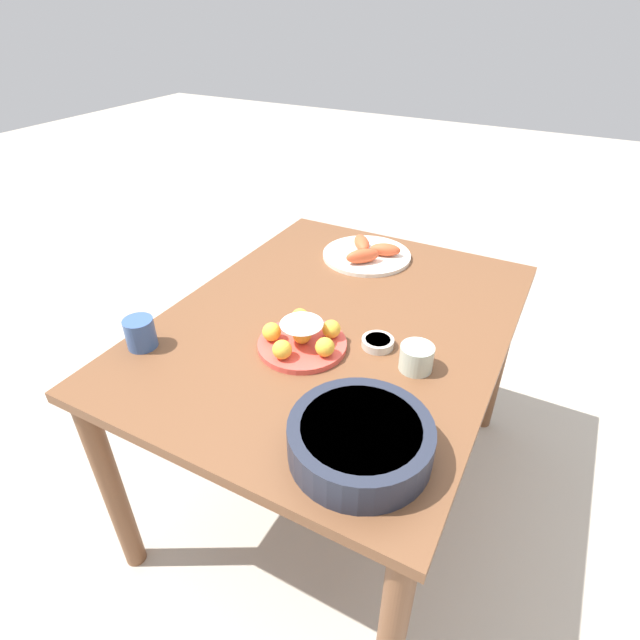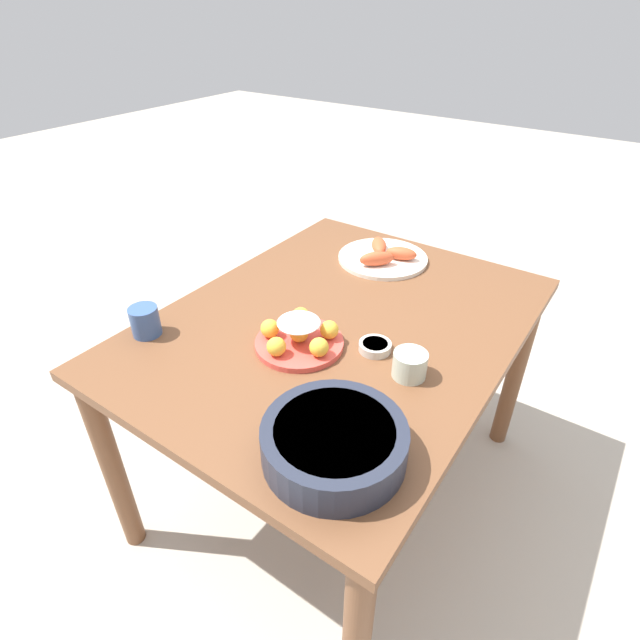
# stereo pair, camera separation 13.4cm
# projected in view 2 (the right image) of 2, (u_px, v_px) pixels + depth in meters

# --- Properties ---
(ground_plane) EXTENTS (12.00, 12.00, 0.00)m
(ground_plane) POSITION_uv_depth(u_px,v_px,m) (335.00, 482.00, 1.81)
(ground_plane) COLOR #B2A899
(dining_table) EXTENTS (1.20, 0.92, 0.71)m
(dining_table) POSITION_uv_depth(u_px,v_px,m) (338.00, 347.00, 1.47)
(dining_table) COLOR brown
(dining_table) RESTS_ON ground_plane
(cake_plate) EXTENTS (0.23, 0.23, 0.08)m
(cake_plate) POSITION_uv_depth(u_px,v_px,m) (299.00, 337.00, 1.30)
(cake_plate) COLOR #E04C42
(cake_plate) RESTS_ON dining_table
(serving_bowl) EXTENTS (0.29, 0.29, 0.08)m
(serving_bowl) POSITION_uv_depth(u_px,v_px,m) (334.00, 441.00, 0.98)
(serving_bowl) COLOR #232838
(serving_bowl) RESTS_ON dining_table
(sauce_bowl) EXTENTS (0.08, 0.08, 0.02)m
(sauce_bowl) POSITION_uv_depth(u_px,v_px,m) (375.00, 346.00, 1.29)
(sauce_bowl) COLOR beige
(sauce_bowl) RESTS_ON dining_table
(seafood_platter) EXTENTS (0.31, 0.31, 0.06)m
(seafood_platter) POSITION_uv_depth(u_px,v_px,m) (384.00, 256.00, 1.71)
(seafood_platter) COLOR silver
(seafood_platter) RESTS_ON dining_table
(cup_near) EXTENTS (0.08, 0.08, 0.08)m
(cup_near) POSITION_uv_depth(u_px,v_px,m) (145.00, 321.00, 1.33)
(cup_near) COLOR #38568E
(cup_near) RESTS_ON dining_table
(cup_far) EXTENTS (0.08, 0.08, 0.07)m
(cup_far) POSITION_uv_depth(u_px,v_px,m) (410.00, 365.00, 1.19)
(cup_far) COLOR beige
(cup_far) RESTS_ON dining_table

